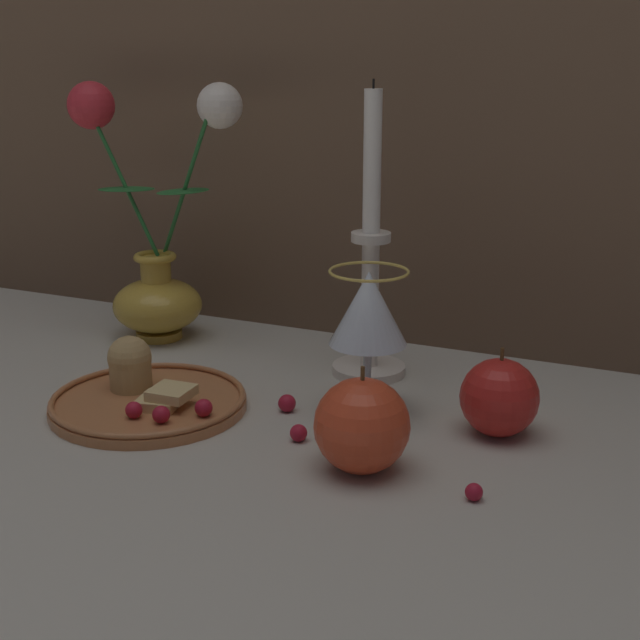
# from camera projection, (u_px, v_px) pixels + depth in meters

# --- Properties ---
(ground_plane) EXTENTS (2.40, 2.40, 0.00)m
(ground_plane) POSITION_uv_depth(u_px,v_px,m) (244.00, 415.00, 0.89)
(ground_plane) COLOR #B7B2A3
(ground_plane) RESTS_ON ground
(vase) EXTENTS (0.23, 0.11, 0.32)m
(vase) POSITION_uv_depth(u_px,v_px,m) (154.00, 250.00, 1.10)
(vase) COLOR gold
(vase) RESTS_ON ground_plane
(plate_with_pastries) EXTENTS (0.20, 0.20, 0.07)m
(plate_with_pastries) POSITION_uv_depth(u_px,v_px,m) (146.00, 394.00, 0.91)
(plate_with_pastries) COLOR #B77042
(plate_with_pastries) RESTS_ON ground_plane
(wine_glass) EXTENTS (0.08, 0.08, 0.15)m
(wine_glass) POSITION_uv_depth(u_px,v_px,m) (368.00, 313.00, 0.87)
(wine_glass) COLOR silver
(wine_glass) RESTS_ON ground_plane
(candlestick) EXTENTS (0.08, 0.08, 0.32)m
(candlestick) POSITION_uv_depth(u_px,v_px,m) (370.00, 283.00, 0.98)
(candlestick) COLOR silver
(candlestick) RESTS_ON ground_plane
(apple_beside_vase) EXTENTS (0.07, 0.07, 0.09)m
(apple_beside_vase) POSITION_uv_depth(u_px,v_px,m) (499.00, 397.00, 0.84)
(apple_beside_vase) COLOR red
(apple_beside_vase) RESTS_ON ground_plane
(apple_near_glass) EXTENTS (0.08, 0.08, 0.10)m
(apple_near_glass) POSITION_uv_depth(u_px,v_px,m) (362.00, 426.00, 0.76)
(apple_near_glass) COLOR #D14223
(apple_near_glass) RESTS_ON ground_plane
(berry_near_plate) EXTENTS (0.01, 0.01, 0.01)m
(berry_near_plate) POSITION_uv_depth(u_px,v_px,m) (474.00, 492.00, 0.72)
(berry_near_plate) COLOR #AD192D
(berry_near_plate) RESTS_ON ground_plane
(berry_front_center) EXTENTS (0.02, 0.02, 0.02)m
(berry_front_center) POSITION_uv_depth(u_px,v_px,m) (287.00, 403.00, 0.90)
(berry_front_center) COLOR #AD192D
(berry_front_center) RESTS_ON ground_plane
(berry_by_glass_stem) EXTENTS (0.02, 0.02, 0.02)m
(berry_by_glass_stem) POSITION_uv_depth(u_px,v_px,m) (299.00, 433.00, 0.83)
(berry_by_glass_stem) COLOR #AD192D
(berry_by_glass_stem) RESTS_ON ground_plane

